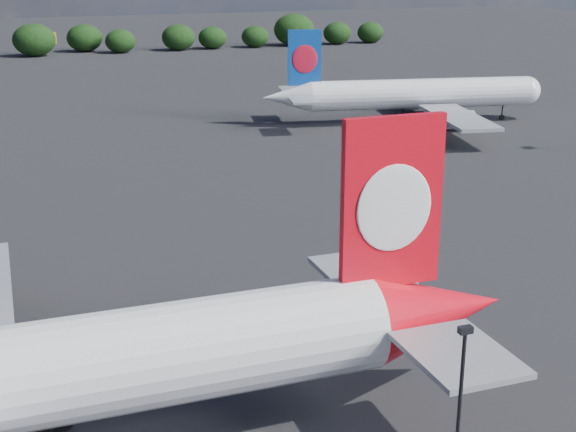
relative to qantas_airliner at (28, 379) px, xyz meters
name	(u,v)px	position (x,y,z in m)	size (l,w,h in m)	color
ground	(21,175)	(1.84, 59.62, -5.17)	(500.00, 500.00, 0.00)	black
qantas_airliner	(28,379)	(0.00, 0.00, 0.00)	(51.82, 49.16, 16.98)	white
china_southern_airliner	(411,95)	(59.64, 71.13, -0.80)	(43.85, 41.90, 14.36)	white
billboard_yellow	(46,39)	(13.84, 181.62, -1.30)	(5.00, 0.30, 5.50)	gold
horizon_treeline	(17,42)	(6.59, 179.09, -1.48)	(197.73, 14.24, 8.85)	black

